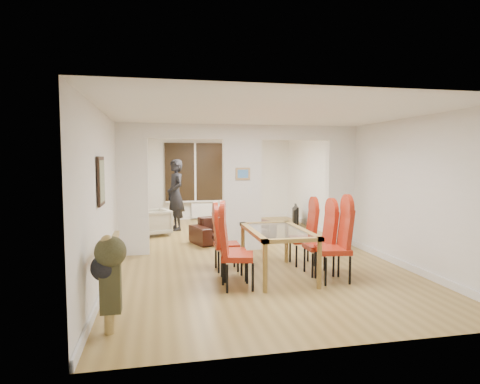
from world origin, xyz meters
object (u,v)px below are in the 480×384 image
object	(u,v)px
dining_chair_rc	(303,235)
person	(176,195)
dining_table	(277,252)
dining_chair_ra	(333,244)
television	(293,216)
dining_chair_lc	(227,241)
bowl	(246,220)
coffee_table	(242,226)
dining_chair_la	(237,250)
sofa	(233,228)
dining_chair_rb	(319,241)
dining_chair_lb	(234,247)
bottle	(243,216)
armchair	(155,222)

from	to	relation	value
dining_chair_rc	person	size ratio (longest dim) A/B	0.56
dining_table	dining_chair_ra	distance (m)	0.91
dining_chair_ra	television	xyz separation A→B (m)	(1.07, 4.99, -0.29)
dining_chair_lc	person	bearing A→B (deg)	100.91
bowl	coffee_table	bearing A→B (deg)	165.03
dining_chair_la	coffee_table	distance (m)	4.81
sofa	bowl	distance (m)	1.33
dining_chair_la	coffee_table	xyz separation A→B (m)	(1.05, 4.67, -0.44)
dining_chair_rb	bowl	size ratio (longest dim) A/B	4.68
dining_chair_ra	person	distance (m)	5.55
dining_chair_lc	bowl	world-z (taller)	dining_chair_lc
dining_chair_rc	coffee_table	distance (m)	3.62
dining_chair_lb	dining_chair_rb	bearing A→B (deg)	4.38
dining_chair_la	bottle	bearing A→B (deg)	90.08
coffee_table	bottle	distance (m)	0.29
bottle	bowl	xyz separation A→B (m)	(0.10, 0.07, -0.12)
bottle	armchair	bearing A→B (deg)	-176.94
dining_chair_lb	person	xyz separation A→B (m)	(-0.70, 4.67, 0.44)
dining_chair_lb	sofa	bearing A→B (deg)	84.31
dining_chair_la	bowl	distance (m)	4.79
television	bottle	bearing A→B (deg)	121.95
person	bowl	bearing A→B (deg)	56.16
coffee_table	bottle	world-z (taller)	bottle
armchair	coffee_table	distance (m)	2.30
dining_chair_lc	dining_chair_rc	bearing A→B (deg)	5.31
dining_chair_ra	bottle	distance (m)	4.57
dining_chair_la	person	xyz separation A→B (m)	(-0.68, 5.13, 0.38)
dining_chair_lb	bottle	distance (m)	4.24
armchair	coffee_table	world-z (taller)	armchair
dining_chair_rc	bowl	bearing A→B (deg)	97.32
sofa	person	size ratio (longest dim) A/B	1.03
dining_table	dining_chair_la	distance (m)	0.93
dining_chair_ra	bowl	size ratio (longest dim) A/B	5.03
dining_chair_ra	coffee_table	size ratio (longest dim) A/B	1.06
dining_chair_rc	bottle	size ratio (longest dim) A/B	3.60
dining_chair_ra	television	size ratio (longest dim) A/B	1.14
sofa	bottle	size ratio (longest dim) A/B	6.58
armchair	bowl	bearing A→B (deg)	76.53
armchair	dining_chair_lb	bearing A→B (deg)	-0.64
dining_chair_lc	television	world-z (taller)	dining_chair_lc
armchair	person	bearing A→B (deg)	122.38
dining_chair_rb	television	distance (m)	4.72
dining_chair_rb	television	world-z (taller)	dining_chair_rb
dining_chair_lc	coffee_table	distance (m)	3.84
person	armchair	bearing A→B (deg)	-58.61
bottle	bowl	distance (m)	0.17
dining_chair_lb	bowl	bearing A→B (deg)	79.95
bowl	dining_chair_ra	bearing A→B (deg)	-85.42
dining_chair_lc	bowl	bearing A→B (deg)	74.19
television	coffee_table	size ratio (longest dim) A/B	0.93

